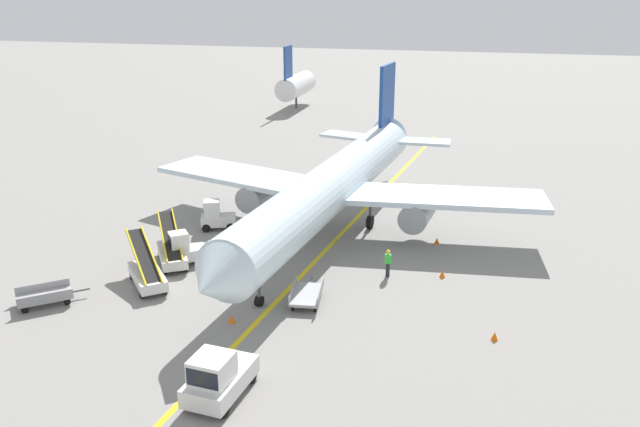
% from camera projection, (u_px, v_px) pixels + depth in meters
% --- Properties ---
extents(ground_plane, '(300.00, 300.00, 0.00)m').
position_uv_depth(ground_plane, '(250.00, 308.00, 34.84)').
color(ground_plane, gray).
extents(taxi_line_yellow, '(8.16, 79.64, 0.01)m').
position_uv_depth(taxi_line_yellow, '(303.00, 273.00, 39.03)').
color(taxi_line_yellow, yellow).
rests_on(taxi_line_yellow, ground).
extents(airliner, '(28.47, 35.34, 10.10)m').
position_uv_depth(airliner, '(334.00, 184.00, 44.65)').
color(airliner, silver).
rests_on(airliner, ground).
extents(pushback_tug, '(2.21, 3.76, 2.20)m').
position_uv_depth(pushback_tug, '(218.00, 377.00, 26.92)').
color(pushback_tug, silver).
rests_on(pushback_tug, ground).
extents(baggage_tug_near_wing, '(2.68, 2.52, 2.10)m').
position_uv_depth(baggage_tug_near_wing, '(184.00, 250.00, 40.10)').
color(baggage_tug_near_wing, silver).
rests_on(baggage_tug_near_wing, ground).
extents(baggage_tug_by_cargo_door, '(2.71, 2.09, 2.10)m').
position_uv_depth(baggage_tug_by_cargo_door, '(216.00, 216.00, 45.92)').
color(baggage_tug_by_cargo_door, silver).
rests_on(baggage_tug_by_cargo_door, ground).
extents(belt_loader_forward_hold, '(4.23, 4.59, 2.59)m').
position_uv_depth(belt_loader_forward_hold, '(147.00, 273.00, 37.26)').
color(belt_loader_forward_hold, silver).
rests_on(belt_loader_forward_hold, ground).
extents(belt_loader_aft_hold, '(3.77, 4.88, 2.59)m').
position_uv_depth(belt_loader_aft_hold, '(172.00, 252.00, 40.24)').
color(belt_loader_aft_hold, silver).
rests_on(belt_loader_aft_hold, ground).
extents(baggage_cart_loaded, '(3.35, 3.10, 0.94)m').
position_uv_depth(baggage_cart_loaded, '(45.00, 296.00, 35.12)').
color(baggage_cart_loaded, '#A5A5A8').
rests_on(baggage_cart_loaded, ground).
extents(baggage_cart_empty_trailing, '(1.94, 3.83, 0.94)m').
position_uv_depth(baggage_cart_empty_trailing, '(307.00, 294.00, 35.37)').
color(baggage_cart_empty_trailing, '#A5A5A8').
rests_on(baggage_cart_empty_trailing, ground).
extents(ground_crew_marshaller, '(0.36, 0.24, 1.70)m').
position_uv_depth(ground_crew_marshaller, '(388.00, 262.00, 38.34)').
color(ground_crew_marshaller, '#26262D').
rests_on(ground_crew_marshaller, ground).
extents(safety_cone_nose_left, '(0.36, 0.36, 0.44)m').
position_uv_depth(safety_cone_nose_left, '(442.00, 274.00, 38.46)').
color(safety_cone_nose_left, orange).
rests_on(safety_cone_nose_left, ground).
extents(safety_cone_nose_right, '(0.36, 0.36, 0.44)m').
position_uv_depth(safety_cone_nose_right, '(437.00, 241.00, 43.45)').
color(safety_cone_nose_right, orange).
rests_on(safety_cone_nose_right, ground).
extents(safety_cone_wingtip_left, '(0.36, 0.36, 0.44)m').
position_uv_depth(safety_cone_wingtip_left, '(232.00, 319.00, 33.27)').
color(safety_cone_wingtip_left, orange).
rests_on(safety_cone_wingtip_left, ground).
extents(safety_cone_wingtip_right, '(0.36, 0.36, 0.44)m').
position_uv_depth(safety_cone_wingtip_right, '(495.00, 336.00, 31.62)').
color(safety_cone_wingtip_right, orange).
rests_on(safety_cone_wingtip_right, ground).
extents(distant_aircraft_far_left, '(3.00, 10.10, 8.80)m').
position_uv_depth(distant_aircraft_far_left, '(296.00, 85.00, 91.04)').
color(distant_aircraft_far_left, silver).
rests_on(distant_aircraft_far_left, ground).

